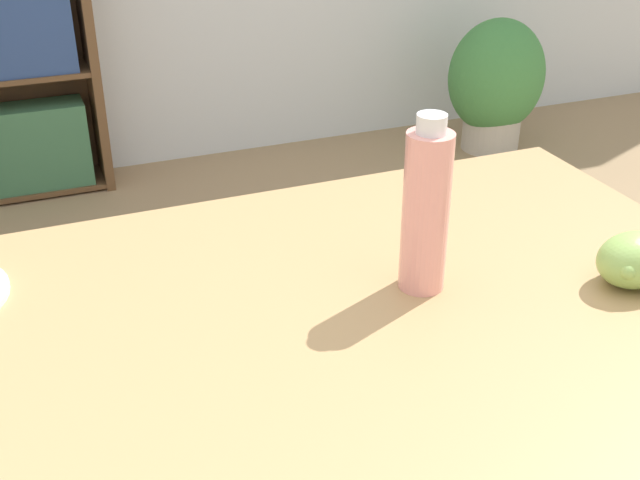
% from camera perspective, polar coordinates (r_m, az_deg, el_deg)
% --- Properties ---
extents(dining_table, '(1.35, 0.95, 0.75)m').
position_cam_1_polar(dining_table, '(1.16, 0.92, -10.06)').
color(dining_table, tan).
rests_on(dining_table, ground_plane).
extents(grape_bunch, '(0.12, 0.10, 0.08)m').
position_cam_1_polar(grape_bunch, '(1.28, 21.51, -1.36)').
color(grape_bunch, '#93BC5B').
rests_on(grape_bunch, dining_table).
extents(drink_bottle, '(0.07, 0.07, 0.27)m').
position_cam_1_polar(drink_bottle, '(1.16, 7.53, 2.16)').
color(drink_bottle, pink).
rests_on(drink_bottle, dining_table).
extents(potted_plant_floor, '(0.45, 0.38, 0.60)m').
position_cam_1_polar(potted_plant_floor, '(3.74, 12.40, 10.87)').
color(potted_plant_floor, '#BCB2A3').
rests_on(potted_plant_floor, ground_plane).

